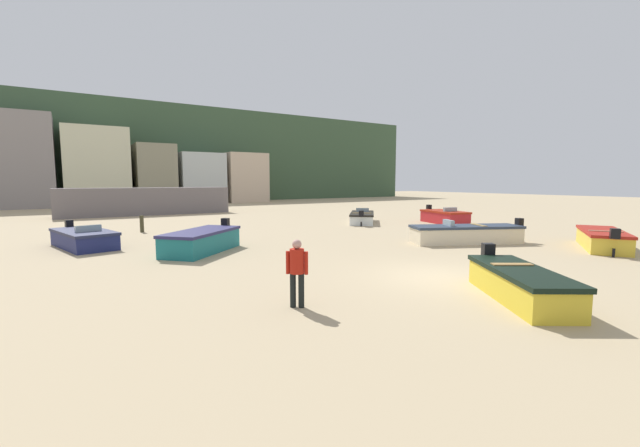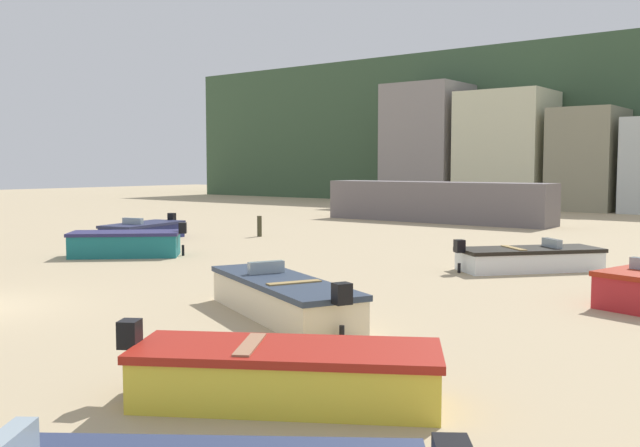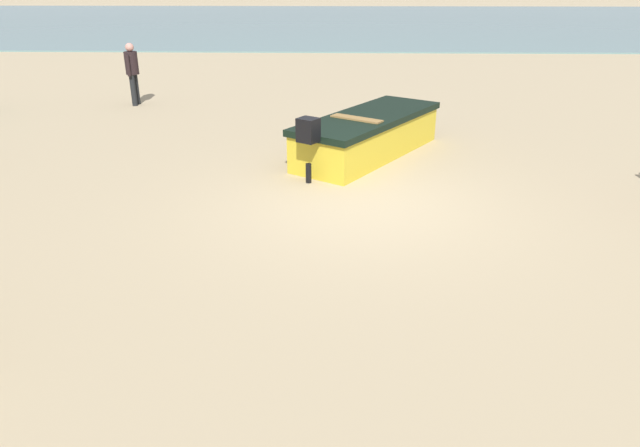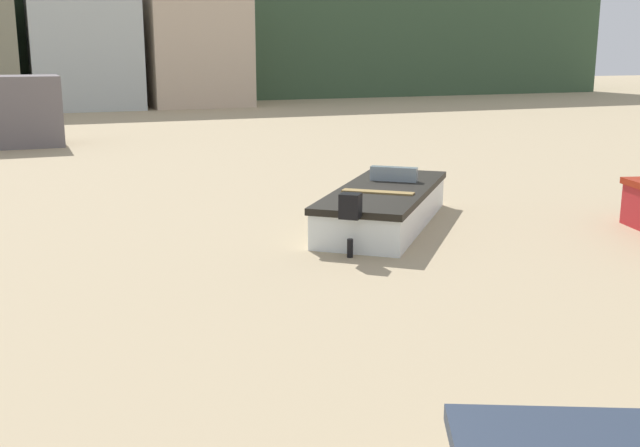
{
  "view_description": "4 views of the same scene",
  "coord_description": "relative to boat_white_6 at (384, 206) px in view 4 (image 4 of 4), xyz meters",
  "views": [
    {
      "loc": [
        -9.64,
        -8.06,
        2.97
      ],
      "look_at": [
        -0.06,
        6.96,
        1.07
      ],
      "focal_mm": 22.24,
      "sensor_mm": 36.0,
      "label": 1
    },
    {
      "loc": [
        16.57,
        -7.52,
        3.35
      ],
      "look_at": [
        0.92,
        12.66,
        1.25
      ],
      "focal_mm": 39.4,
      "sensor_mm": 36.0,
      "label": 2
    },
    {
      "loc": [
        0.41,
        8.44,
        3.34
      ],
      "look_at": [
        0.6,
        1.92,
        0.48
      ],
      "focal_mm": 32.43,
      "sensor_mm": 36.0,
      "label": 3
    },
    {
      "loc": [
        1.81,
        1.77,
        3.26
      ],
      "look_at": [
        5.54,
        10.96,
        0.97
      ],
      "focal_mm": 42.24,
      "sensor_mm": 36.0,
      "label": 4
    }
  ],
  "objects": [
    {
      "name": "boat_white_6",
      "position": [
        0.0,
        0.0,
        0.0
      ],
      "size": [
        4.18,
        4.55,
        1.05
      ],
      "rotation": [
        0.0,
        0.0,
        5.59
      ],
      "color": "white",
      "rests_on": "ground"
    },
    {
      "name": "townhouse_right",
      "position": [
        -2.38,
        33.08,
        3.0
      ],
      "size": [
        5.8,
        6.67,
        6.75
      ],
      "primitive_type": "cube",
      "color": "#BAC1BE",
      "rests_on": "ground"
    },
    {
      "name": "townhouse_far_right",
      "position": [
        3.92,
        33.02,
        3.1
      ],
      "size": [
        5.72,
        6.55,
        6.96
      ],
      "primitive_type": "cube",
      "color": "beige",
      "rests_on": "ground"
    }
  ]
}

